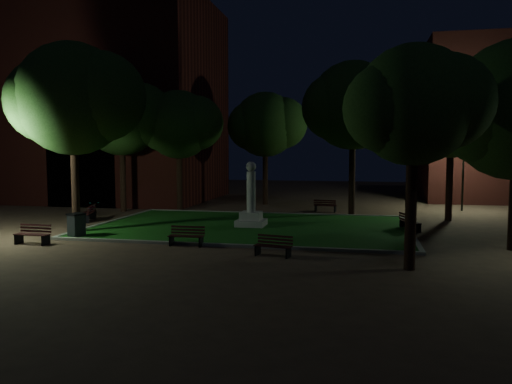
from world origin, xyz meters
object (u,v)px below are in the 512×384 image
(bench_left_side, at_px, (88,214))
(bicycle, at_px, (92,209))
(bench_near_left, at_px, (187,237))
(bench_far_side, at_px, (325,206))
(bench_near_right, at_px, (273,246))
(bench_right_side, at_px, (409,222))
(monument, at_px, (251,208))
(trash_bin, at_px, (76,225))
(bench_west_near, at_px, (33,235))

(bench_left_side, bearing_deg, bicycle, -171.61)
(bench_near_left, relative_size, bench_far_side, 0.98)
(bench_near_right, height_order, bench_right_side, bench_right_side)
(monument, distance_m, trash_bin, 8.20)
(bench_left_side, distance_m, bench_far_side, 13.99)
(bench_left_side, relative_size, bench_right_side, 1.09)
(bench_far_side, bearing_deg, bench_left_side, 37.73)
(bench_west_near, bearing_deg, bench_right_side, 26.04)
(monument, distance_m, bench_far_side, 7.70)
(bench_near_left, bearing_deg, bench_far_side, 67.73)
(monument, height_order, bicycle, monument)
(bench_near_right, relative_size, bench_left_side, 0.84)
(bench_far_side, relative_size, bicycle, 0.93)
(bench_west_near, bearing_deg, bench_far_side, 52.40)
(bench_west_near, bearing_deg, bench_left_side, 103.48)
(trash_bin, distance_m, bicycle, 7.47)
(bench_near_left, distance_m, bicycle, 11.33)
(monument, xyz_separation_m, bench_right_side, (7.61, 0.64, -0.57))
(monument, bearing_deg, bench_near_right, -70.64)
(monument, distance_m, bench_right_side, 7.66)
(bench_near_left, xyz_separation_m, bench_left_side, (-7.55, 5.40, 0.05))
(bench_near_left, height_order, bench_right_side, bench_right_side)
(monument, bearing_deg, bench_near_left, -106.29)
(bench_far_side, distance_m, trash_bin, 15.24)
(bench_near_left, relative_size, bench_west_near, 0.96)
(bench_right_side, relative_size, bicycle, 1.01)
(monument, xyz_separation_m, bicycle, (-10.03, 2.30, -0.55))
(monument, xyz_separation_m, bench_far_side, (3.17, 6.99, -0.60))
(bench_left_side, xyz_separation_m, bicycle, (-0.96, 2.08, -0.01))
(bench_far_side, xyz_separation_m, bicycle, (-13.20, -4.70, 0.05))
(bench_near_left, bearing_deg, trash_bin, 171.22)
(bench_left_side, relative_size, bench_far_side, 1.18)
(bicycle, bearing_deg, trash_bin, -110.92)
(monument, height_order, bench_west_near, monument)
(bench_near_right, bearing_deg, bench_left_side, 161.15)
(bench_near_right, height_order, bicycle, bicycle)
(monument, xyz_separation_m, bench_near_left, (-1.51, -5.18, -0.59))
(bench_near_right, relative_size, bench_far_side, 0.99)
(bench_near_right, bearing_deg, bicycle, 156.18)
(bench_near_left, height_order, bench_near_right, bench_near_left)
(bench_near_left, height_order, trash_bin, trash_bin)
(bench_far_side, bearing_deg, bench_near_right, 94.87)
(bench_right_side, xyz_separation_m, bicycle, (-17.63, 1.66, 0.02))
(bench_near_left, distance_m, bench_left_side, 9.28)
(monument, bearing_deg, bicycle, 167.10)
(bench_near_right, distance_m, bench_far_side, 13.45)
(monument, xyz_separation_m, bench_near_right, (2.26, -6.43, -0.60))
(monument, height_order, bench_far_side, monument)
(monument, distance_m, bench_near_left, 5.43)
(bench_near_left, bearing_deg, bench_west_near, -172.20)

